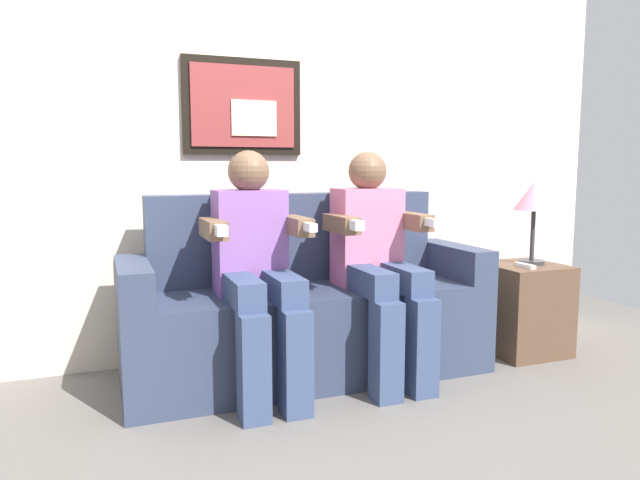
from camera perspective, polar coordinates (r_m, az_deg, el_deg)
ground_plane at (r=2.72m, az=1.17°, el=-15.17°), size 5.44×5.44×0.00m
back_wall_assembly at (r=3.25m, az=-4.06°, el=11.88°), size 4.18×0.10×2.60m
couch at (r=2.91m, az=-1.24°, el=-7.19°), size 1.78×0.58×0.90m
person_on_left at (r=2.61m, az=-6.26°, el=-2.32°), size 0.46×0.56×1.11m
person_on_right at (r=2.82m, az=5.66°, el=-1.61°), size 0.46×0.56×1.11m
side_table_right at (r=3.45m, az=19.32°, el=-6.37°), size 0.40×0.40×0.50m
table_lamp at (r=3.40m, az=20.31°, el=3.76°), size 0.22×0.22×0.46m
spare_remote_on_table at (r=3.30m, az=19.50°, el=-2.38°), size 0.04×0.13×0.02m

